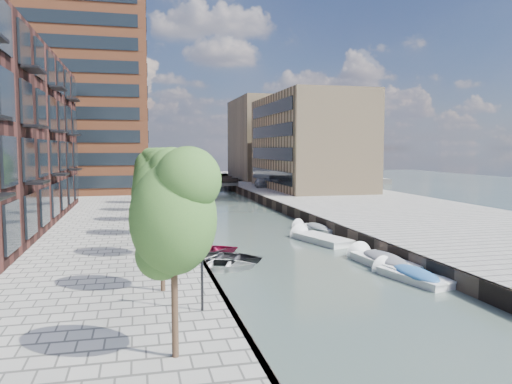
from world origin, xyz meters
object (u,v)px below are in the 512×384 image
object	(u,v)px
sloop_4	(182,223)
motorboat_1	(380,261)
tree_0	(173,210)
motorboat_4	(314,229)
tree_1	(161,190)
bridge	(196,183)
sloop_1	(223,262)
car	(261,182)
tree_2	(155,180)
tree_5	(147,167)
sloop_3	(215,269)
motorboat_2	(316,239)
tree_4	(149,170)
tree_6	(146,164)
motorboat_3	(409,276)
tree_3	(152,174)
sloop_2	(205,253)

from	to	relation	value
sloop_4	motorboat_1	world-z (taller)	motorboat_1
tree_0	motorboat_4	size ratio (longest dim) A/B	1.25
tree_1	bridge	bearing A→B (deg)	82.07
sloop_1	car	size ratio (longest dim) A/B	1.16
sloop_1	bridge	bearing A→B (deg)	19.03
bridge	tree_2	xyz separation A→B (m)	(-8.50, -54.00, 3.92)
tree_5	sloop_1	bearing A→B (deg)	-77.80
tree_0	motorboat_1	world-z (taller)	tree_0
tree_1	sloop_1	size ratio (longest dim) A/B	1.18
bridge	sloop_4	xyz separation A→B (m)	(-5.40, -34.65, -1.39)
tree_1	sloop_4	size ratio (longest dim) A/B	1.34
bridge	motorboat_1	distance (m)	55.09
motorboat_1	tree_2	bearing A→B (deg)	176.28
tree_0	tree_2	world-z (taller)	same
motorboat_1	sloop_3	bearing A→B (deg)	173.71
tree_2	car	distance (m)	51.19
motorboat_2	tree_4	bearing A→B (deg)	151.68
tree_5	sloop_3	xyz separation A→B (m)	(3.32, -20.76, -5.31)
tree_6	motorboat_3	world-z (taller)	tree_6
tree_3	sloop_3	bearing A→B (deg)	-63.83
tree_1	sloop_4	xyz separation A→B (m)	(3.10, 26.35, -5.31)
tree_3	sloop_4	bearing A→B (deg)	75.91
tree_1	sloop_2	distance (m)	13.37
tree_3	tree_6	xyz separation A→B (m)	(0.00, 21.00, 0.00)
tree_5	motorboat_4	bearing A→B (deg)	-33.47
tree_6	sloop_4	distance (m)	10.61
tree_1	tree_3	distance (m)	14.00
sloop_4	sloop_2	bearing A→B (deg)	-179.55
tree_4	tree_2	bearing A→B (deg)	-90.00
sloop_2	motorboat_2	world-z (taller)	motorboat_2
sloop_3	tree_5	bearing A→B (deg)	25.70
tree_2	tree_4	distance (m)	14.00
tree_2	tree_6	bearing A→B (deg)	90.00
sloop_2	motorboat_3	size ratio (longest dim) A/B	0.91
tree_1	motorboat_4	world-z (taller)	tree_1
motorboat_1	motorboat_4	xyz separation A→B (m)	(0.39, 12.79, -0.04)
tree_5	tree_3	bearing A→B (deg)	-90.00
bridge	sloop_3	bearing A→B (deg)	-95.50
tree_2	tree_6	world-z (taller)	same
sloop_4	motorboat_3	size ratio (longest dim) A/B	0.88
tree_5	motorboat_2	world-z (taller)	tree_5
sloop_1	sloop_4	bearing A→B (deg)	27.19
motorboat_4	car	size ratio (longest dim) A/B	1.10
sloop_1	sloop_4	size ratio (longest dim) A/B	1.13
tree_4	sloop_2	xyz separation A→B (m)	(3.38, -9.20, -5.31)
tree_3	sloop_2	size ratio (longest dim) A/B	1.30
tree_1	tree_5	distance (m)	28.00
bridge	sloop_4	size ratio (longest dim) A/B	2.93
tree_2	motorboat_3	distance (m)	14.87
sloop_3	tree_2	bearing A→B (deg)	110.67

